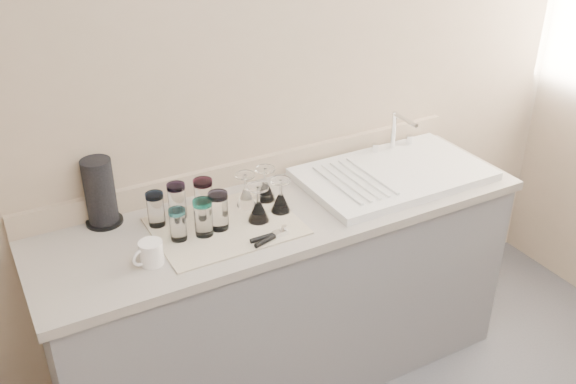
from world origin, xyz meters
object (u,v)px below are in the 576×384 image
tumbler_purple (204,197)px  tumbler_teal (156,209)px  goblet_back_right (266,189)px  goblet_front_right (281,200)px  tumbler_lavender (219,210)px  sink_unit (393,173)px  white_mug (151,253)px  can_opener (270,237)px  tumbler_cyan (177,201)px  goblet_front_left (258,209)px  tumbler_magenta (178,224)px  paper_towel_roll (100,193)px  tumbler_blue (203,217)px  goblet_back_left (246,195)px

tumbler_purple → tumbler_teal: bearing=176.0°
tumbler_purple → goblet_back_right: tumbler_purple is taller
goblet_back_right → goblet_front_right: 0.11m
tumbler_lavender → goblet_front_right: bearing=0.0°
sink_unit → tumbler_lavender: sink_unit is taller
tumbler_teal → goblet_back_right: (0.46, -0.02, -0.02)m
sink_unit → white_mug: (-1.16, -0.12, 0.02)m
tumbler_lavender → can_opener: 0.22m
tumbler_cyan → goblet_front_left: (0.27, -0.18, -0.02)m
tumbler_magenta → goblet_front_right: (0.43, 0.00, -0.02)m
goblet_front_left → paper_towel_roll: bearing=151.7°
tumbler_blue → white_mug: (-0.23, -0.08, -0.04)m
sink_unit → goblet_front_right: size_ratio=5.76×
tumbler_teal → paper_towel_roll: (-0.17, 0.13, 0.06)m
sink_unit → tumbler_teal: 1.06m
tumbler_lavender → tumbler_teal: bearing=145.6°
tumbler_teal → goblet_back_left: 0.37m
tumbler_purple → goblet_front_left: tumbler_purple is taller
tumbler_teal → tumbler_magenta: 0.14m
tumbler_teal → goblet_back_right: bearing=-3.1°
tumbler_cyan → goblet_front_left: bearing=-33.4°
paper_towel_roll → sink_unit: bearing=-10.9°
goblet_back_right → tumbler_purple: bearing=177.6°
tumbler_purple → white_mug: (-0.29, -0.22, -0.04)m
sink_unit → tumbler_blue: 0.92m
tumbler_purple → can_opener: 0.33m
goblet_back_left → goblet_front_left: 0.13m
tumbler_cyan → tumbler_lavender: 0.19m
goblet_back_left → paper_towel_roll: paper_towel_roll is taller
tumbler_magenta → goblet_front_left: (0.32, -0.02, -0.01)m
tumbler_teal → tumbler_lavender: 0.25m
can_opener → paper_towel_roll: 0.68m
tumbler_purple → goblet_back_right: 0.27m
tumbler_lavender → white_mug: 0.32m
goblet_back_left → tumbler_cyan: bearing=170.4°
sink_unit → tumbler_cyan: bearing=172.6°
goblet_back_left → goblet_front_right: bearing=-46.6°
goblet_back_right → paper_towel_roll: bearing=166.6°
goblet_front_right → white_mug: size_ratio=1.10×
tumbler_purple → goblet_front_right: tumbler_purple is taller
tumbler_teal → tumbler_lavender: (0.20, -0.14, 0.01)m
goblet_back_right → white_mug: goblet_back_right is taller
sink_unit → goblet_front_right: (-0.59, -0.03, 0.04)m
sink_unit → goblet_back_right: (-0.60, 0.08, 0.04)m
tumbler_purple → paper_towel_roll: size_ratio=0.56×
goblet_back_left → white_mug: goblet_back_left is taller
tumbler_magenta → white_mug: bearing=-146.2°
white_mug → tumbler_magenta: bearing=33.8°
tumbler_magenta → goblet_back_right: goblet_back_right is taller
tumbler_teal → tumbler_cyan: size_ratio=0.95×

